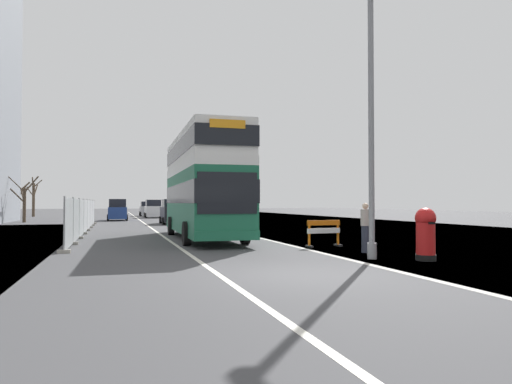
# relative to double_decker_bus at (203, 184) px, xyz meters

# --- Properties ---
(ground) EXTENTS (140.00, 280.00, 0.10)m
(ground) POSITION_rel_double_decker_bus_xyz_m (0.68, -11.85, -2.73)
(ground) COLOR #424244
(double_decker_bus) EXTENTS (2.92, 11.66, 5.03)m
(double_decker_bus) POSITION_rel_double_decker_bus_xyz_m (0.00, 0.00, 0.00)
(double_decker_bus) COLOR #196042
(double_decker_bus) RESTS_ON ground
(lamppost_foreground) EXTENTS (0.29, 0.70, 8.57)m
(lamppost_foreground) POSITION_rel_double_decker_bus_xyz_m (3.59, -9.71, 1.37)
(lamppost_foreground) COLOR gray
(lamppost_foreground) RESTS_ON ground
(red_pillar_postbox) EXTENTS (0.63, 0.63, 1.61)m
(red_pillar_postbox) POSITION_rel_double_decker_bus_xyz_m (4.95, -10.54, -1.80)
(red_pillar_postbox) COLOR black
(red_pillar_postbox) RESTS_ON ground
(roadworks_barrier) EXTENTS (1.50, 0.59, 1.06)m
(roadworks_barrier) POSITION_rel_double_decker_bus_xyz_m (3.87, -5.60, -2.03)
(roadworks_barrier) COLOR orange
(roadworks_barrier) RESTS_ON ground
(construction_site_fence) EXTENTS (0.44, 24.00, 1.99)m
(construction_site_fence) POSITION_rel_double_decker_bus_xyz_m (-5.81, 6.74, -1.72)
(construction_site_fence) COLOR #A8AAAD
(construction_site_fence) RESTS_ON ground
(car_oncoming_near) EXTENTS (2.01, 4.06, 2.07)m
(car_oncoming_near) POSITION_rel_double_decker_bus_xyz_m (0.53, 16.73, -1.70)
(car_oncoming_near) COLOR black
(car_oncoming_near) RESTS_ON ground
(car_receding_mid) EXTENTS (1.96, 3.86, 2.14)m
(car_receding_mid) POSITION_rel_double_decker_bus_xyz_m (-3.90, 26.10, -1.68)
(car_receding_mid) COLOR navy
(car_receding_mid) RESTS_ON ground
(car_receding_far) EXTENTS (1.99, 4.44, 2.13)m
(car_receding_far) POSITION_rel_double_decker_bus_xyz_m (0.22, 34.08, -1.68)
(car_receding_far) COLOR silver
(car_receding_far) RESTS_ON ground
(car_far_side) EXTENTS (2.10, 4.15, 1.94)m
(car_far_side) POSITION_rel_double_decker_bus_xyz_m (0.07, 41.39, -1.75)
(car_far_side) COLOR gray
(car_far_side) RESTS_ON ground
(bare_tree_far_verge_near) EXTENTS (2.19, 2.06, 4.00)m
(bare_tree_far_verge_near) POSITION_rel_double_decker_bus_xyz_m (-13.88, 31.23, -0.68)
(bare_tree_far_verge_near) COLOR #4C3D2D
(bare_tree_far_verge_near) RESTS_ON ground
(bare_tree_far_verge_mid) EXTENTS (2.73, 2.46, 4.23)m
(bare_tree_far_verge_mid) POSITION_rel_double_decker_bus_xyz_m (-11.98, 23.58, -0.66)
(bare_tree_far_verge_mid) COLOR #4C3D2D
(bare_tree_far_verge_mid) RESTS_ON ground
(bare_tree_far_verge_far) EXTENTS (1.87, 2.56, 5.01)m
(bare_tree_far_verge_far) POSITION_rel_double_decker_bus_xyz_m (-14.10, 42.51, -0.22)
(bare_tree_far_verge_far) COLOR #4C3D2D
(bare_tree_far_verge_far) RESTS_ON ground
(pedestrian_at_kerb) EXTENTS (0.34, 0.34, 1.75)m
(pedestrian_at_kerb) POSITION_rel_double_decker_bus_xyz_m (4.34, -8.03, -1.80)
(pedestrian_at_kerb) COLOR #2D3342
(pedestrian_at_kerb) RESTS_ON ground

